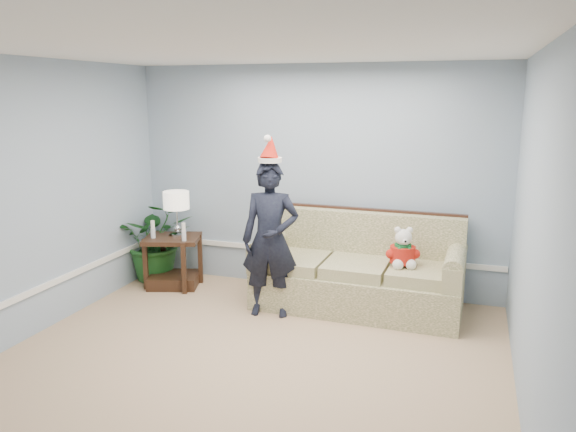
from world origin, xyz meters
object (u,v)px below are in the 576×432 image
Objects in this scene: table_lamp at (176,202)px; houseplant at (157,240)px; sofa at (359,274)px; teddy_bear at (403,252)px; man at (270,240)px; side_table at (174,267)px.

houseplant is at bearing 159.86° from table_lamp.
houseplant is (-2.66, 0.13, 0.14)m from sofa.
man is at bearing 178.23° from teddy_bear.
side_table is 2.85m from teddy_bear.
sofa is 2.32m from side_table.
teddy_bear is (3.15, -0.26, 0.19)m from houseplant.
man is 1.41m from teddy_bear.
houseplant reaches higher than side_table.
houseplant is at bearing 178.61° from sofa.
teddy_bear is (0.49, -0.13, 0.34)m from sofa.
houseplant is 2.37× the size of teddy_bear.
houseplant is 3.16m from teddy_bear.
sofa is 2.88× the size of side_table.
table_lamp is (0.05, 0.04, 0.82)m from side_table.
table_lamp is 0.34× the size of man.
houseplant is 1.94m from man.
table_lamp is 0.54× the size of houseplant.
teddy_bear is at bearing -1.53° from side_table.
side_table is at bearing -28.72° from houseplant.
man reaches higher than table_lamp.
man is (1.80, -0.66, 0.32)m from houseplant.
houseplant is at bearing 151.28° from side_table.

